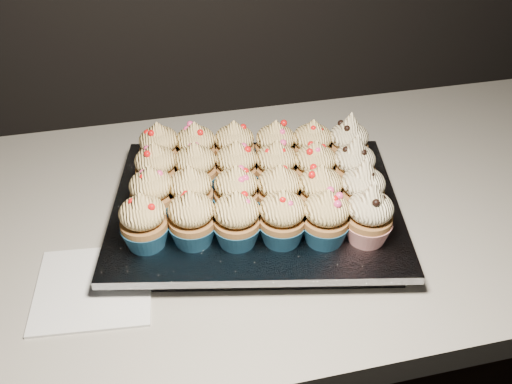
{
  "coord_description": "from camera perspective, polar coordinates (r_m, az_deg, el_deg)",
  "views": [
    {
      "loc": [
        0.02,
        1.03,
        1.44
      ],
      "look_at": [
        0.17,
        1.67,
        0.95
      ],
      "focal_mm": 40.0,
      "sensor_mm": 36.0,
      "label": 1
    }
  ],
  "objects": [
    {
      "name": "baking_tray",
      "position": [
        0.84,
        0.0,
        -2.12
      ],
      "size": [
        0.43,
        0.36,
        0.02
      ],
      "primitive_type": "cube",
      "rotation": [
        0.0,
        0.0,
        -0.21
      ],
      "color": "black",
      "rests_on": "worktop"
    },
    {
      "name": "cupcake_3",
      "position": [
        0.74,
        2.65,
        -2.62
      ],
      "size": [
        0.06,
        0.06,
        0.08
      ],
      "color": "navy",
      "rests_on": "foil_lining"
    },
    {
      "name": "cupcake_12",
      "position": [
        0.84,
        -9.92,
        2.26
      ],
      "size": [
        0.06,
        0.06,
        0.08
      ],
      "color": "navy",
      "rests_on": "foil_lining"
    },
    {
      "name": "cupcake_23",
      "position": [
        0.89,
        9.21,
        4.83
      ],
      "size": [
        0.06,
        0.06,
        0.1
      ],
      "color": "#A81A17",
      "rests_on": "foil_lining"
    },
    {
      "name": "foil_lining",
      "position": [
        0.83,
        0.0,
        -1.21
      ],
      "size": [
        0.47,
        0.4,
        0.01
      ],
      "primitive_type": "cube",
      "rotation": [
        0.0,
        0.0,
        -0.21
      ],
      "color": "silver",
      "rests_on": "baking_tray"
    },
    {
      "name": "cupcake_13",
      "position": [
        0.83,
        -6.04,
        2.31
      ],
      "size": [
        0.06,
        0.06,
        0.08
      ],
      "color": "navy",
      "rests_on": "foil_lining"
    },
    {
      "name": "napkin",
      "position": [
        0.77,
        -15.91,
        -9.12
      ],
      "size": [
        0.16,
        0.16,
        0.0
      ],
      "primitive_type": "cube",
      "rotation": [
        0.0,
        0.0,
        -0.1
      ],
      "color": "white",
      "rests_on": "worktop"
    },
    {
      "name": "cupcake_20",
      "position": [
        0.88,
        -2.17,
        4.53
      ],
      "size": [
        0.06,
        0.06,
        0.08
      ],
      "color": "navy",
      "rests_on": "foil_lining"
    },
    {
      "name": "cupcake_4",
      "position": [
        0.74,
        7.0,
        -2.61
      ],
      "size": [
        0.06,
        0.06,
        0.08
      ],
      "color": "navy",
      "rests_on": "foil_lining"
    },
    {
      "name": "cupcake_14",
      "position": [
        0.83,
        -1.95,
        2.49
      ],
      "size": [
        0.06,
        0.06,
        0.08
      ],
      "color": "navy",
      "rests_on": "foil_lining"
    },
    {
      "name": "cupcake_11",
      "position": [
        0.8,
        10.59,
        0.15
      ],
      "size": [
        0.06,
        0.06,
        0.1
      ],
      "color": "#A81A17",
      "rests_on": "foil_lining"
    },
    {
      "name": "cupcake_5",
      "position": [
        0.75,
        11.26,
        -2.33
      ],
      "size": [
        0.06,
        0.06,
        0.1
      ],
      "color": "#A81A17",
      "rests_on": "foil_lining"
    },
    {
      "name": "cupcake_6",
      "position": [
        0.79,
        -10.33,
        -0.18
      ],
      "size": [
        0.06,
        0.06,
        0.08
      ],
      "color": "navy",
      "rests_on": "foil_lining"
    },
    {
      "name": "cupcake_2",
      "position": [
        0.74,
        -1.94,
        -2.78
      ],
      "size": [
        0.06,
        0.06,
        0.08
      ],
      "color": "navy",
      "rests_on": "foil_lining"
    },
    {
      "name": "cupcake_21",
      "position": [
        0.88,
        1.94,
        4.56
      ],
      "size": [
        0.06,
        0.06,
        0.08
      ],
      "color": "navy",
      "rests_on": "foil_lining"
    },
    {
      "name": "cupcake_18",
      "position": [
        0.89,
        -9.61,
        4.31
      ],
      "size": [
        0.06,
        0.06,
        0.08
      ],
      "color": "navy",
      "rests_on": "foil_lining"
    },
    {
      "name": "cupcake_0",
      "position": [
        0.75,
        -11.16,
        -2.94
      ],
      "size": [
        0.06,
        0.06,
        0.08
      ],
      "color": "navy",
      "rests_on": "foil_lining"
    },
    {
      "name": "cupcake_15",
      "position": [
        0.83,
        2.04,
        2.51
      ],
      "size": [
        0.06,
        0.06,
        0.08
      ],
      "color": "navy",
      "rests_on": "foil_lining"
    },
    {
      "name": "cupcake_17",
      "position": [
        0.84,
        9.76,
        2.56
      ],
      "size": [
        0.06,
        0.06,
        0.1
      ],
      "color": "#A81A17",
      "rests_on": "foil_lining"
    },
    {
      "name": "cupcake_10",
      "position": [
        0.79,
        6.41,
        -0.03
      ],
      "size": [
        0.06,
        0.06,
        0.08
      ],
      "color": "navy",
      "rests_on": "foil_lining"
    },
    {
      "name": "cupcake_9",
      "position": [
        0.78,
        2.33,
        -0.01
      ],
      "size": [
        0.06,
        0.06,
        0.08
      ],
      "color": "navy",
      "rests_on": "foil_lining"
    },
    {
      "name": "cupcake_22",
      "position": [
        0.88,
        5.63,
        4.62
      ],
      "size": [
        0.06,
        0.06,
        0.08
      ],
      "color": "navy",
      "rests_on": "foil_lining"
    },
    {
      "name": "cupcake_16",
      "position": [
        0.83,
        5.89,
        2.43
      ],
      "size": [
        0.06,
        0.06,
        0.08
      ],
      "color": "navy",
      "rests_on": "foil_lining"
    },
    {
      "name": "cupcake_19",
      "position": [
        0.88,
        -6.01,
        4.37
      ],
      "size": [
        0.06,
        0.06,
        0.08
      ],
      "color": "navy",
      "rests_on": "foil_lining"
    },
    {
      "name": "worktop",
      "position": [
        0.88,
        -11.69,
        -3.88
      ],
      "size": [
        2.44,
        0.64,
        0.04
      ],
      "primitive_type": "cube",
      "color": "beige",
      "rests_on": "cabinet"
    },
    {
      "name": "cupcake_8",
      "position": [
        0.78,
        -1.98,
        -0.1
      ],
      "size": [
        0.06,
        0.06,
        0.08
      ],
      "color": "navy",
      "rests_on": "foil_lining"
    },
    {
      "name": "cupcake_7",
      "position": [
        0.79,
        -6.53,
        -0.12
      ],
      "size": [
        0.06,
        0.06,
        0.08
      ],
      "color": "navy",
      "rests_on": "foil_lining"
    },
    {
      "name": "cupcake_1",
      "position": [
        0.74,
        -6.42,
        -2.7
      ],
      "size": [
        0.06,
        0.06,
        0.08
      ],
      "color": "navy",
      "rests_on": "foil_lining"
    }
  ]
}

